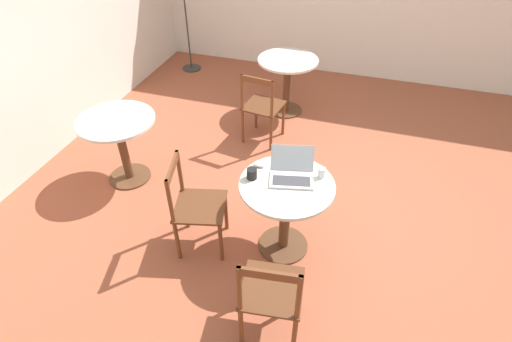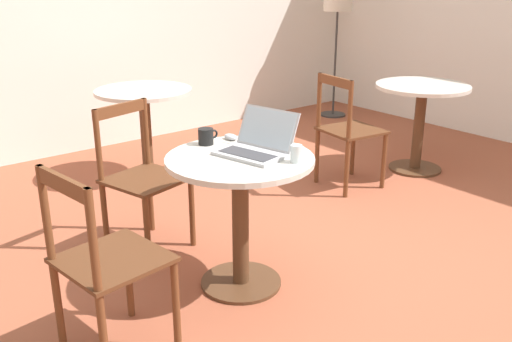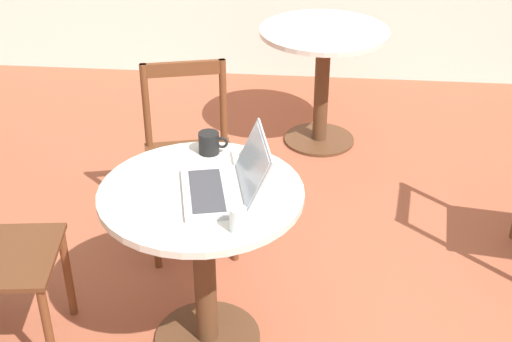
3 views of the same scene
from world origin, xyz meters
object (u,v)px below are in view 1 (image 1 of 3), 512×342
at_px(cafe_table_near, 286,202).
at_px(chair_near_left, 271,294).
at_px(cafe_table_far, 120,136).
at_px(mouse, 259,165).
at_px(mug, 252,173).
at_px(laptop, 292,173).
at_px(chair_near_back, 195,206).
at_px(drinking_glass, 322,173).
at_px(chair_mid_left, 262,108).
at_px(cafe_table_mid, 287,73).

xyz_separation_m(cafe_table_near, chair_near_left, (-0.84, -0.11, -0.10)).
height_order(cafe_table_far, mouse, mouse).
bearing_deg(mug, cafe_table_near, -87.96).
bearing_deg(cafe_table_near, chair_near_left, -172.52).
distance_m(laptop, mouse, 0.30).
height_order(cafe_table_far, chair_near_back, chair_near_back).
bearing_deg(drinking_glass, chair_near_left, 172.15).
distance_m(cafe_table_far, chair_mid_left, 1.66).
relative_size(chair_near_back, laptop, 2.18).
xyz_separation_m(cafe_table_mid, chair_near_left, (-3.22, -0.69, -0.10)).
xyz_separation_m(chair_near_left, laptop, (0.93, 0.10, 0.34)).
bearing_deg(chair_near_left, chair_near_back, 53.36).
height_order(cafe_table_mid, chair_near_left, chair_near_left).
bearing_deg(cafe_table_far, laptop, -100.45).
relative_size(chair_near_left, laptop, 2.18).
relative_size(laptop, mouse, 4.20).
bearing_deg(mouse, mug, 175.97).
bearing_deg(mouse, chair_near_back, 126.05).
relative_size(cafe_table_mid, laptop, 1.88).
xyz_separation_m(cafe_table_mid, laptop, (-2.29, -0.59, 0.24)).
bearing_deg(chair_near_back, mug, -68.45).
height_order(cafe_table_mid, chair_mid_left, chair_mid_left).
distance_m(cafe_table_mid, chair_near_back, 2.59).
xyz_separation_m(cafe_table_mid, drinking_glass, (-2.22, -0.83, 0.24)).
bearing_deg(cafe_table_mid, chair_near_left, -167.93).
height_order(mouse, mug, mug).
xyz_separation_m(laptop, mug, (-0.11, 0.31, -0.00)).
bearing_deg(chair_mid_left, chair_near_back, 177.91).
distance_m(cafe_table_near, cafe_table_far, 1.94).
distance_m(chair_near_back, mug, 0.60).
height_order(cafe_table_mid, laptop, laptop).
relative_size(cafe_table_near, chair_mid_left, 0.86).
bearing_deg(laptop, drinking_glass, -72.28).
bearing_deg(drinking_glass, cafe_table_near, 124.53).
xyz_separation_m(mouse, drinking_glass, (0.02, -0.53, 0.03)).
xyz_separation_m(cafe_table_near, laptop, (0.10, -0.01, 0.24)).
distance_m(cafe_table_far, drinking_glass, 2.17).
height_order(laptop, mug, laptop).
relative_size(chair_near_back, mouse, 9.15).
relative_size(cafe_table_far, chair_near_left, 0.86).
distance_m(cafe_table_far, laptop, 1.95).
bearing_deg(drinking_glass, chair_mid_left, 33.40).
bearing_deg(cafe_table_far, mouse, -100.44).
xyz_separation_m(mouse, mug, (-0.16, 0.01, 0.03)).
relative_size(cafe_table_mid, mouse, 7.88).
bearing_deg(chair_near_left, mouse, 21.75).
bearing_deg(cafe_table_far, cafe_table_near, -103.31).
distance_m(cafe_table_far, mouse, 1.64).
bearing_deg(cafe_table_mid, laptop, -165.48).
xyz_separation_m(chair_near_left, mug, (0.83, 0.41, 0.34)).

